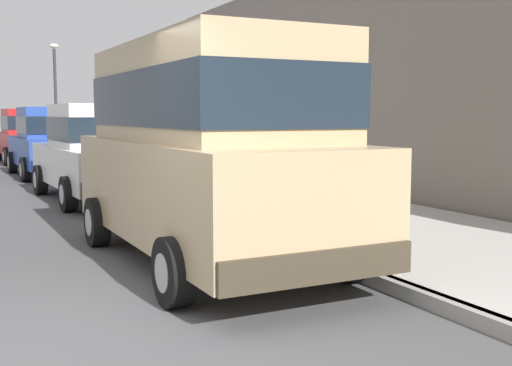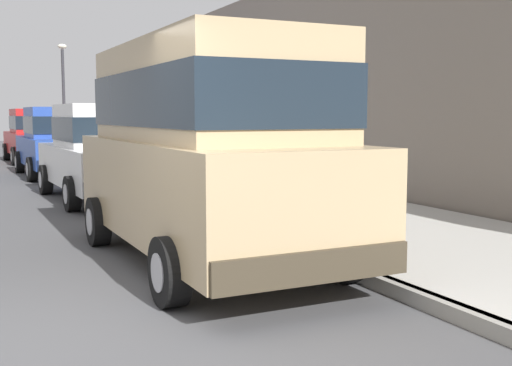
% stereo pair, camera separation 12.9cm
% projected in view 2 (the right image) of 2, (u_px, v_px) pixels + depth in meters
% --- Properties ---
extents(ground_plane, '(80.00, 80.00, 0.00)m').
position_uv_depth(ground_plane, '(43.00, 346.00, 4.71)').
color(ground_plane, '#4C4C4F').
extents(curb, '(0.16, 64.00, 0.14)m').
position_uv_depth(curb, '(392.00, 287.00, 6.07)').
color(curb, gray).
rests_on(curb, ground).
extents(car_tan_van, '(2.17, 4.92, 2.52)m').
position_uv_depth(car_tan_van, '(206.00, 143.00, 7.30)').
color(car_tan_van, tan).
rests_on(car_tan_van, ground).
extents(car_white_sedan, '(2.15, 4.66, 1.92)m').
position_uv_depth(car_white_sedan, '(103.00, 151.00, 12.79)').
color(car_white_sedan, white).
rests_on(car_white_sedan, ground).
extents(car_blue_sedan, '(2.10, 4.63, 1.92)m').
position_uv_depth(car_blue_sedan, '(58.00, 141.00, 17.80)').
color(car_blue_sedan, '#28479E').
rests_on(car_blue_sedan, ground).
extents(car_red_sedan, '(2.13, 4.65, 1.92)m').
position_uv_depth(car_red_sedan, '(36.00, 135.00, 22.96)').
color(car_red_sedan, red).
rests_on(car_red_sedan, ground).
extents(dog_tan, '(0.38, 0.72, 0.49)m').
position_uv_depth(dog_tan, '(315.00, 203.00, 9.23)').
color(dog_tan, tan).
rests_on(dog_tan, sidewalk).
extents(fire_hydrant, '(0.34, 0.24, 0.72)m').
position_uv_depth(fire_hydrant, '(219.00, 185.00, 11.19)').
color(fire_hydrant, red).
rests_on(fire_hydrant, sidewalk).
extents(street_lamp, '(0.36, 0.36, 4.42)m').
position_uv_depth(street_lamp, '(63.00, 85.00, 25.77)').
color(street_lamp, '#2D2D33').
rests_on(street_lamp, sidewalk).
extents(building_facade, '(0.50, 20.00, 4.90)m').
position_uv_depth(building_facade, '(378.00, 77.00, 12.55)').
color(building_facade, slate).
rests_on(building_facade, ground).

